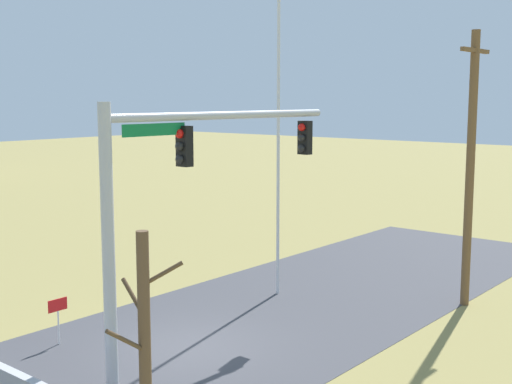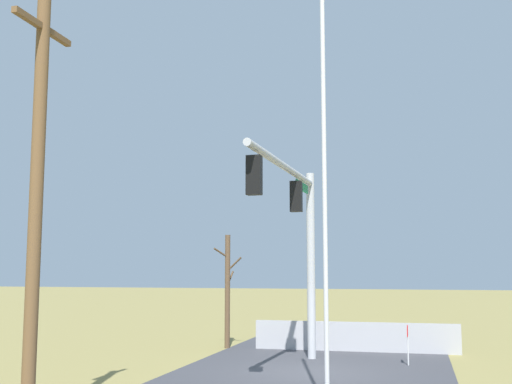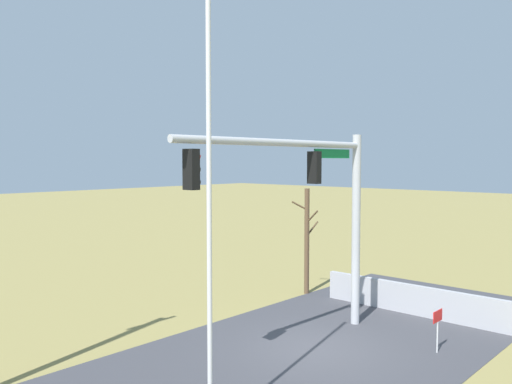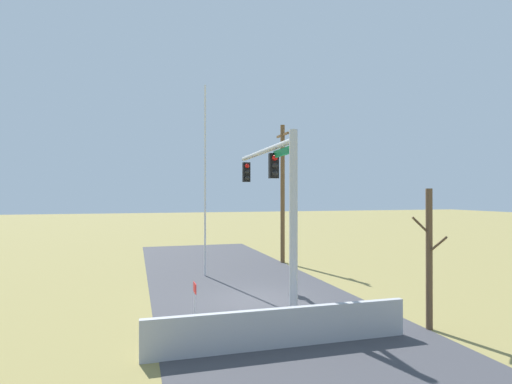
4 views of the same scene
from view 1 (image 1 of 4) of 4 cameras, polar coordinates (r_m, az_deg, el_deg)
name	(u,v)px [view 1 (image 1 of 4)]	position (r m, az deg, el deg)	size (l,w,h in m)	color
ground_plane	(188,347)	(17.98, -5.72, -12.80)	(160.00, 160.00, 0.00)	olive
road_surface	(283,310)	(20.81, 2.26, -9.83)	(28.00, 8.00, 0.01)	#3D3D42
signal_mast	(181,180)	(16.08, -6.35, 1.05)	(7.64, 0.55, 6.27)	#B2B5BA
flagpole	(278,146)	(21.58, 1.88, 3.88)	(0.10, 0.10, 9.66)	silver
utility_pole	(470,165)	(21.43, 17.55, 2.15)	(1.90, 0.26, 8.33)	brown
bare_tree	(145,360)	(11.28, -9.32, -13.71)	(1.27, 1.02, 4.30)	brown
open_sign	(58,311)	(18.47, -16.30, -9.54)	(0.56, 0.04, 1.22)	silver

